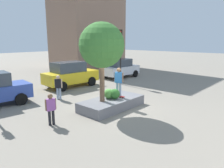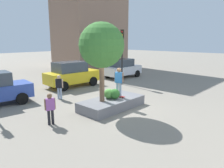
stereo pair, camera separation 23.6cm
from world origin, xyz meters
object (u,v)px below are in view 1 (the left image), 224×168
Objects in this scene: taxi_cab at (70,74)px; plaza_tree at (102,46)px; planter_ledge at (112,103)px; passerby_with_bag at (58,86)px; skateboard at (119,96)px; bystander_watching at (51,107)px; traffic_light_corner at (121,48)px; skateboarder at (119,80)px; police_car at (120,68)px.

plaza_tree is at bearing -112.51° from taxi_cab.
planter_ledge is 2.44× the size of passerby_with_bag.
plaza_tree is 5.38× the size of skateboard.
passerby_with_bag is at bearing -138.65° from taxi_cab.
taxi_cab is 3.98m from passerby_with_bag.
skateboard is 6.80m from taxi_cab.
plaza_tree is at bearing -6.52° from bystander_watching.
traffic_light_corner is 10.42m from bystander_watching.
skateboarder is 0.36× the size of taxi_cab.
planter_ledge is at bearing 175.75° from skateboard.
traffic_light_corner is at bearing 31.68° from plaza_tree.
bystander_watching reaches higher than skateboard.
skateboard is 0.19× the size of police_car.
skateboard is at bearing -26.57° from skateboarder.
traffic_light_corner is at bearing -35.04° from taxi_cab.
passerby_with_bag is (2.82, 3.53, 0.07)m from bystander_watching.
traffic_light_corner is 2.92× the size of passerby_with_bag.
planter_ledge is at bearing 175.75° from skateboarder.
passerby_with_bag reaches higher than bystander_watching.
skateboarder is at bearing -140.96° from police_car.
skateboarder reaches higher than planter_ledge.
planter_ledge is 3.91m from bystander_watching.
skateboarder is 6.71m from traffic_light_corner.
police_car is 9.67m from passerby_with_bag.
planter_ledge is at bearing -75.50° from passerby_with_bag.
skateboarder is 4.49m from bystander_watching.
taxi_cab is 3.10× the size of bystander_watching.
taxi_cab is 0.98× the size of traffic_light_corner.
police_car is (7.80, 6.33, 0.40)m from skateboard.
skateboard is 10.06m from police_car.
skateboard is 0.53× the size of bystander_watching.
planter_ledge is 6.93m from taxi_cab.
bystander_watching is at bearing -154.41° from police_car.
skateboard is 4.44m from bystander_watching.
skateboard is at bearing -101.87° from taxi_cab.
bystander_watching is (-12.21, -5.85, -0.13)m from police_car.
skateboarder reaches higher than taxi_cab.
passerby_with_bag is at bearing 51.43° from bystander_watching.
plaza_tree is 0.92× the size of taxi_cab.
police_car reaches higher than passerby_with_bag.
skateboarder is 0.35× the size of traffic_light_corner.
traffic_light_corner reaches higher than skateboarder.
plaza_tree is 2.63× the size of passerby_with_bag.
traffic_light_corner is 7.06m from passerby_with_bag.
police_car is at bearing -2.79° from taxi_cab.
traffic_light_corner reaches higher than planter_ledge.
planter_ledge is at bearing -6.73° from plaza_tree.
skateboarder is 4.37m from passerby_with_bag.
plaza_tree is 7.50m from traffic_light_corner.
taxi_cab is 1.09× the size of police_car.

